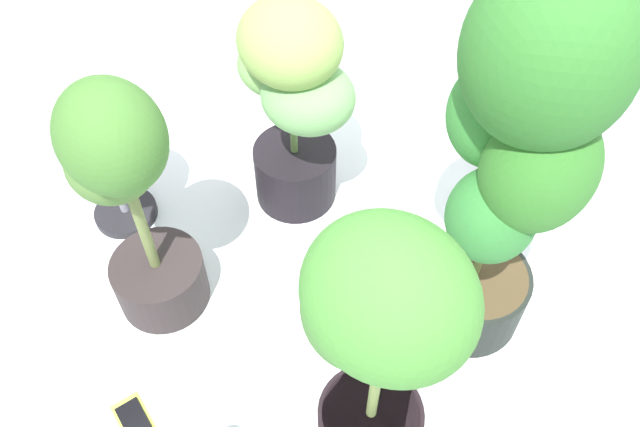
{
  "coord_description": "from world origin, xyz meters",
  "views": [
    {
      "loc": [
        0.57,
        -0.59,
        1.48
      ],
      "look_at": [
        0.02,
        0.12,
        0.37
      ],
      "focal_mm": 36.42,
      "sensor_mm": 36.0,
      "label": 1
    }
  ],
  "objects_px": {
    "floor_fan": "(102,146)",
    "potted_plant_front_left": "(128,193)",
    "potted_plant_back_right": "(514,159)",
    "potted_plant_back_left": "(293,97)",
    "cell_phone": "(136,423)",
    "potted_plant_front_right": "(375,342)"
  },
  "relations": [
    {
      "from": "potted_plant_back_right",
      "to": "potted_plant_front_right",
      "type": "bearing_deg",
      "value": -92.46
    },
    {
      "from": "floor_fan",
      "to": "potted_plant_front_left",
      "type": "bearing_deg",
      "value": 9.24
    },
    {
      "from": "potted_plant_back_right",
      "to": "potted_plant_front_right",
      "type": "xyz_separation_m",
      "value": [
        -0.02,
        -0.43,
        -0.11
      ]
    },
    {
      "from": "potted_plant_front_left",
      "to": "cell_phone",
      "type": "relative_size",
      "value": 4.47
    },
    {
      "from": "potted_plant_back_left",
      "to": "potted_plant_back_right",
      "type": "bearing_deg",
      "value": -5.04
    },
    {
      "from": "potted_plant_front_left",
      "to": "floor_fan",
      "type": "distance_m",
      "value": 0.32
    },
    {
      "from": "potted_plant_back_left",
      "to": "potted_plant_front_left",
      "type": "bearing_deg",
      "value": -98.18
    },
    {
      "from": "potted_plant_back_right",
      "to": "potted_plant_front_right",
      "type": "relative_size",
      "value": 1.31
    },
    {
      "from": "cell_phone",
      "to": "floor_fan",
      "type": "bearing_deg",
      "value": -111.94
    },
    {
      "from": "potted_plant_back_right",
      "to": "cell_phone",
      "type": "height_order",
      "value": "potted_plant_back_right"
    },
    {
      "from": "potted_plant_front_right",
      "to": "floor_fan",
      "type": "bearing_deg",
      "value": 172.82
    },
    {
      "from": "potted_plant_back_right",
      "to": "floor_fan",
      "type": "distance_m",
      "value": 1.04
    },
    {
      "from": "potted_plant_front_left",
      "to": "cell_phone",
      "type": "distance_m",
      "value": 0.54
    },
    {
      "from": "potted_plant_back_right",
      "to": "cell_phone",
      "type": "bearing_deg",
      "value": -121.98
    },
    {
      "from": "potted_plant_front_right",
      "to": "potted_plant_back_left",
      "type": "bearing_deg",
      "value": 140.17
    },
    {
      "from": "potted_plant_back_left",
      "to": "floor_fan",
      "type": "height_order",
      "value": "potted_plant_back_left"
    },
    {
      "from": "potted_plant_back_right",
      "to": "potted_plant_back_left",
      "type": "relative_size",
      "value": 1.53
    },
    {
      "from": "cell_phone",
      "to": "potted_plant_front_right",
      "type": "bearing_deg",
      "value": 141.95
    },
    {
      "from": "floor_fan",
      "to": "potted_plant_back_left",
      "type": "bearing_deg",
      "value": 79.42
    },
    {
      "from": "potted_plant_front_left",
      "to": "potted_plant_front_right",
      "type": "bearing_deg",
      "value": 0.17
    },
    {
      "from": "potted_plant_front_left",
      "to": "potted_plant_back_left",
      "type": "bearing_deg",
      "value": 81.82
    },
    {
      "from": "potted_plant_front_right",
      "to": "floor_fan",
      "type": "distance_m",
      "value": 0.95
    }
  ]
}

